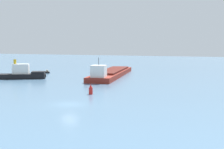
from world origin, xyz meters
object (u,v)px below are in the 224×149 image
Objects in this scene: fishing_skiff at (47,72)px; tugboat at (23,74)px; channel_buoy_red at (91,90)px; cargo_barge at (112,73)px.

tugboat reaches higher than fishing_skiff.
tugboat reaches higher than channel_buoy_red.
fishing_skiff is 0.10× the size of cargo_barge.
channel_buoy_red is (9.60, -31.37, -0.15)m from cargo_barge.
cargo_barge is (22.82, -1.77, 0.70)m from fishing_skiff.
fishing_skiff is 22.90m from cargo_barge.
cargo_barge reaches higher than fishing_skiff.
channel_buoy_red is at bearing -30.19° from tugboat.
channel_buoy_red is at bearing -72.99° from cargo_barge.
fishing_skiff is at bearing 175.57° from cargo_barge.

